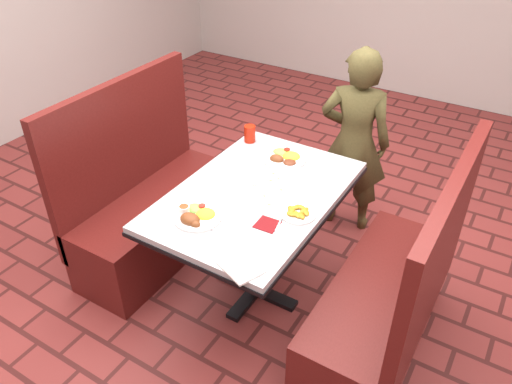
% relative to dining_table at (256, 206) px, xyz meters
% --- Properties ---
extents(dining_table, '(0.81, 1.21, 0.75)m').
position_rel_dining_table_xyz_m(dining_table, '(0.00, 0.00, 0.00)').
color(dining_table, '#B6B8BB').
rests_on(dining_table, ground).
extents(booth_bench_left, '(0.47, 1.20, 1.17)m').
position_rel_dining_table_xyz_m(booth_bench_left, '(-0.80, 0.00, -0.32)').
color(booth_bench_left, '#5A1814').
rests_on(booth_bench_left, ground).
extents(booth_bench_right, '(0.47, 1.20, 1.17)m').
position_rel_dining_table_xyz_m(booth_bench_right, '(0.80, 0.00, -0.32)').
color(booth_bench_right, '#5A1814').
rests_on(booth_bench_right, ground).
extents(diner_person, '(0.53, 0.41, 1.31)m').
position_rel_dining_table_xyz_m(diner_person, '(0.18, 0.96, 0.00)').
color(diner_person, brown).
rests_on(diner_person, ground).
extents(near_dinner_plate, '(0.24, 0.24, 0.08)m').
position_rel_dining_table_xyz_m(near_dinner_plate, '(-0.13, -0.35, 0.12)').
color(near_dinner_plate, white).
rests_on(near_dinner_plate, dining_table).
extents(far_dinner_plate, '(0.26, 0.26, 0.07)m').
position_rel_dining_table_xyz_m(far_dinner_plate, '(-0.03, 0.38, 0.12)').
color(far_dinner_plate, white).
rests_on(far_dinner_plate, dining_table).
extents(plantain_plate, '(0.18, 0.18, 0.03)m').
position_rel_dining_table_xyz_m(plantain_plate, '(0.29, -0.06, 0.11)').
color(plantain_plate, white).
rests_on(plantain_plate, dining_table).
extents(maroon_napkin, '(0.12, 0.12, 0.00)m').
position_rel_dining_table_xyz_m(maroon_napkin, '(0.20, -0.21, 0.10)').
color(maroon_napkin, maroon).
rests_on(maroon_napkin, dining_table).
extents(spoon_utensil, '(0.03, 0.12, 0.00)m').
position_rel_dining_table_xyz_m(spoon_utensil, '(0.25, -0.18, 0.10)').
color(spoon_utensil, '#BCBDC1').
rests_on(spoon_utensil, dining_table).
extents(red_tumbler, '(0.07, 0.07, 0.11)m').
position_rel_dining_table_xyz_m(red_tumbler, '(-0.33, 0.47, 0.15)').
color(red_tumbler, '#B81D0C').
rests_on(red_tumbler, dining_table).
extents(paper_napkin, '(0.23, 0.20, 0.01)m').
position_rel_dining_table_xyz_m(paper_napkin, '(0.25, -0.54, 0.10)').
color(paper_napkin, white).
rests_on(paper_napkin, dining_table).
extents(knife_utensil, '(0.10, 0.15, 0.00)m').
position_rel_dining_table_xyz_m(knife_utensil, '(-0.05, -0.32, 0.11)').
color(knife_utensil, silver).
rests_on(knife_utensil, dining_table).
extents(fork_utensil, '(0.03, 0.14, 0.00)m').
position_rel_dining_table_xyz_m(fork_utensil, '(-0.12, -0.40, 0.11)').
color(fork_utensil, silver).
rests_on(fork_utensil, dining_table).
extents(lettuce_shreds, '(0.28, 0.32, 0.00)m').
position_rel_dining_table_xyz_m(lettuce_shreds, '(0.04, 0.06, 0.10)').
color(lettuce_shreds, '#92BE4C').
rests_on(lettuce_shreds, dining_table).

